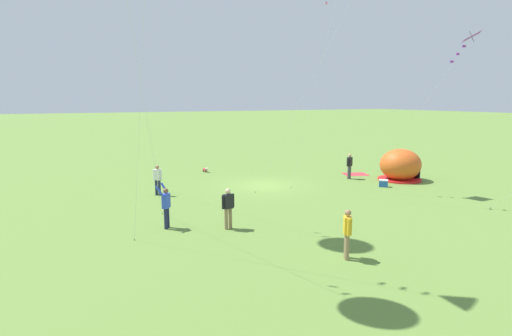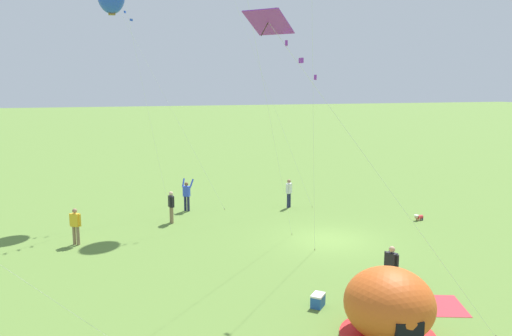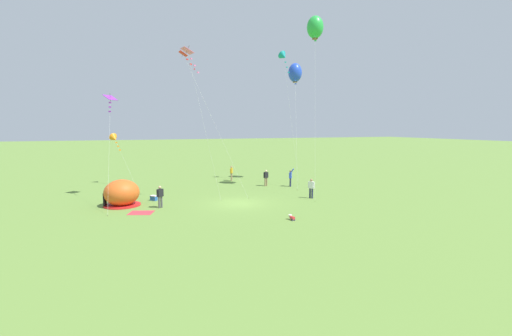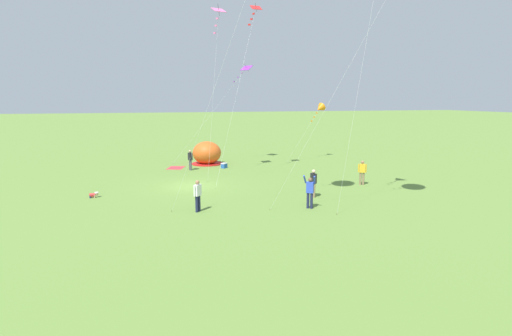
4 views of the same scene
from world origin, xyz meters
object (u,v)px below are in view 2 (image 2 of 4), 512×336
toddler_crawling (419,217)px  kite_purple (278,35)px  person_watching_sky (391,267)px  person_with_toddler (171,205)px  popup_tent (389,306)px  person_strolling (289,192)px  person_center_field (75,224)px  cooler_box (318,300)px  person_near_tent (187,194)px

toddler_crawling → kite_purple: bearing=132.9°
kite_purple → person_watching_sky: bearing=-58.2°
toddler_crawling → person_watching_sky: size_ratio=0.32×
person_with_toddler → person_watching_sky: bearing=-151.3°
popup_tent → person_with_toddler: (14.16, 4.42, -0.03)m
person_watching_sky → person_strolling: size_ratio=1.00×
kite_purple → person_center_field: bearing=23.6°
cooler_box → toddler_crawling: bearing=-49.6°
person_watching_sky → person_near_tent: (13.67, 5.04, 0.03)m
person_with_toddler → kite_purple: size_ratio=0.19×
person_strolling → kite_purple: 18.93m
person_watching_sky → person_near_tent: 14.57m
popup_tent → kite_purple: kite_purple is taller
popup_tent → person_watching_sky: popup_tent is taller
popup_tent → kite_purple: size_ratio=0.31×
toddler_crawling → person_strolling: size_ratio=0.32×
popup_tent → toddler_crawling: popup_tent is taller
person_with_toddler → person_center_field: (-2.39, 4.71, 0.00)m
person_watching_sky → person_center_field: 14.16m
kite_purple → popup_tent: bearing=-80.3°
person_with_toddler → person_center_field: same height
popup_tent → person_watching_sky: 3.32m
cooler_box → toddler_crawling: 12.67m
popup_tent → toddler_crawling: size_ratio=5.08×
cooler_box → person_strolling: bearing=-16.7°
person_strolling → person_center_field: (-3.72, 11.91, 0.00)m
person_center_field → kite_purple: kite_purple is taller
toddler_crawling → person_watching_sky: 10.42m
cooler_box → kite_purple: bearing=140.5°
kite_purple → toddler_crawling: bearing=-47.1°
person_strolling → person_near_tent: (0.97, 6.00, 0.03)m
toddler_crawling → person_with_toddler: 13.43m
popup_tent → cooler_box: size_ratio=4.40×
popup_tent → person_center_field: bearing=37.8°
popup_tent → person_near_tent: size_ratio=1.49×
popup_tent → person_near_tent: (16.46, 3.22, 0.00)m
popup_tent → person_strolling: (15.49, -2.78, -0.03)m
person_with_toddler → person_near_tent: size_ratio=0.91×
person_watching_sky → person_strolling: (12.71, -0.96, 0.00)m
cooler_box → person_center_field: person_center_field is taller
cooler_box → person_center_field: (9.27, 8.01, 0.74)m
person_watching_sky → cooler_box: bearing=95.6°
person_near_tent → person_with_toddler: bearing=152.4°
toddler_crawling → person_with_toddler: person_with_toddler is taller
person_center_field → popup_tent: bearing=-142.2°
popup_tent → cooler_box: (2.50, 1.12, -0.78)m
toddler_crawling → kite_purple: kite_purple is taller
person_center_field → person_watching_sky: bearing=-129.4°
toddler_crawling → kite_purple: 18.63m
toddler_crawling → person_near_tent: person_near_tent is taller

